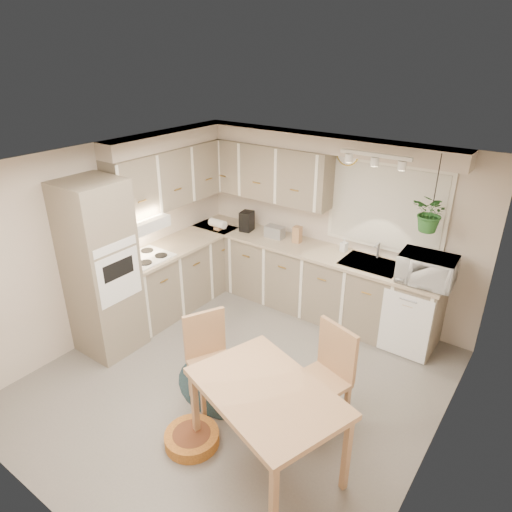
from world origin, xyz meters
name	(u,v)px	position (x,y,z in m)	size (l,w,h in m)	color
floor	(238,381)	(0.00, 0.00, 0.00)	(4.20, 4.20, 0.00)	slate
ceiling	(233,168)	(0.00, 0.00, 2.40)	(4.20, 4.20, 0.00)	white
wall_back	(332,225)	(0.00, 2.10, 1.20)	(4.00, 0.04, 2.40)	beige
wall_front	(40,411)	(0.00, -2.10, 1.20)	(4.00, 0.04, 2.40)	beige
wall_left	(108,241)	(-2.00, 0.00, 1.20)	(0.04, 4.20, 2.40)	beige
wall_right	(441,360)	(2.00, 0.00, 1.20)	(0.04, 4.20, 2.40)	beige
base_cab_left	(180,275)	(-1.70, 0.88, 0.45)	(0.60, 1.85, 0.90)	gray
base_cab_back	(306,279)	(-0.20, 1.80, 0.45)	(3.60, 0.60, 0.90)	gray
counter_left	(178,244)	(-1.69, 0.88, 0.92)	(0.64, 1.89, 0.04)	#C1B48D
counter_back	(307,248)	(-0.20, 1.79, 0.92)	(3.64, 0.64, 0.04)	#C1B48D
oven_stack	(101,270)	(-1.68, -0.38, 1.05)	(0.65, 0.65, 2.10)	gray
wall_oven_face	(119,277)	(-1.35, -0.38, 1.05)	(0.02, 0.56, 0.58)	white
upper_cab_left	(173,176)	(-1.82, 1.00, 1.83)	(0.35, 2.00, 0.75)	gray
upper_cab_back	(264,171)	(-1.00, 1.93, 1.83)	(2.00, 0.35, 0.75)	gray
soffit_left	(168,139)	(-1.85, 1.00, 2.30)	(0.30, 2.00, 0.20)	beige
soffit_back	(319,142)	(-0.20, 1.95, 2.30)	(3.60, 0.30, 0.20)	beige
cooktop	(146,257)	(-1.68, 0.30, 0.94)	(0.52, 0.58, 0.02)	white
range_hood	(142,224)	(-1.70, 0.30, 1.40)	(0.40, 0.60, 0.14)	white
window_blinds	(385,207)	(0.70, 2.07, 1.60)	(1.40, 0.02, 1.00)	silver
window_frame	(386,207)	(0.70, 2.08, 1.60)	(1.50, 0.02, 1.10)	silver
sink	(370,267)	(0.70, 1.80, 0.90)	(0.70, 0.48, 0.10)	#A0A2A7
dishwasher_front	(404,326)	(1.30, 1.49, 0.42)	(0.58, 0.01, 0.83)	white
track_light_bar	(375,155)	(0.70, 1.55, 2.33)	(0.80, 0.04, 0.04)	white
wall_clock	(348,154)	(0.15, 2.07, 2.18)	(0.30, 0.30, 0.03)	#E8C752
dining_table	(266,427)	(0.86, -0.70, 0.41)	(1.30, 0.87, 0.82)	tan
chair_left	(213,364)	(0.00, -0.39, 0.49)	(0.46, 0.46, 0.98)	tan
chair_back	(319,380)	(0.99, -0.01, 0.52)	(0.48, 0.48, 1.03)	tan
braided_rug	(223,384)	(-0.10, -0.14, 0.01)	(1.19, 0.89, 0.01)	black
pet_bed	(192,438)	(0.18, -0.93, 0.06)	(0.51, 0.51, 0.12)	#C57427
microwave	(427,266)	(1.39, 1.70, 1.15)	(0.61, 0.34, 0.41)	white
soap_bottle	(344,248)	(0.26, 1.95, 0.98)	(0.08, 0.18, 0.08)	white
hanging_plant	(431,217)	(1.34, 1.70, 1.72)	(0.38, 0.42, 0.33)	#265C25
coffee_maker	(247,221)	(-1.21, 1.80, 1.08)	(0.16, 0.20, 0.29)	black
toaster	(275,232)	(-0.74, 1.82, 1.02)	(0.26, 0.15, 0.16)	#A0A2A7
knife_block	(297,235)	(-0.39, 1.85, 1.05)	(0.10, 0.10, 0.23)	tan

